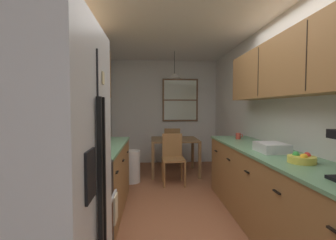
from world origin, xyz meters
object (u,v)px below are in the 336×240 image
storage_canister (84,147)px  stove_range (68,221)px  dining_table (174,144)px  dining_chair_near (173,156)px  trash_bin (131,166)px  microwave_over_range (50,69)px  dish_rack (271,148)px  dining_chair_far (172,145)px  refrigerator (27,203)px  fruit_bowl (302,159)px  mug_by_coffeemaker (238,136)px

storage_canister → stove_range: bearing=-89.4°
dining_table → dining_chair_near: 0.66m
trash_bin → storage_canister: bearing=-98.5°
microwave_over_range → dining_chair_near: size_ratio=0.62×
storage_canister → dish_rack: storage_canister is taller
trash_bin → storage_canister: (-0.30, -2.01, 0.70)m
stove_range → dish_rack: (1.97, 0.57, 0.48)m
stove_range → dish_rack: size_ratio=3.24×
stove_range → dining_table: size_ratio=1.14×
microwave_over_range → dining_chair_far: (1.27, 3.69, -1.18)m
dining_table → storage_canister: 2.82m
refrigerator → trash_bin: refrigerator is taller
dining_chair_near → fruit_bowl: bearing=-68.5°
refrigerator → fruit_bowl: 2.08m
stove_range → trash_bin: stove_range is taller
trash_bin → storage_canister: 2.15m
trash_bin → fruit_bowl: 3.04m
microwave_over_range → mug_by_coffeemaker: bearing=38.0°
trash_bin → microwave_over_range: bearing=-99.2°
dining_chair_far → dining_chair_near: bearing=-94.4°
fruit_bowl → dish_rack: bearing=91.2°
microwave_over_range → dish_rack: microwave_over_range is taller
dish_rack → stove_range: bearing=-163.9°
microwave_over_range → fruit_bowl: 2.23m
dining_chair_far → refrigerator: bearing=-104.1°
dining_chair_far → fruit_bowl: 3.75m
trash_bin → dish_rack: (1.68, -1.94, 0.66)m
stove_range → fruit_bowl: bearing=1.6°
mug_by_coffeemaker → fruit_bowl: same height
refrigerator → stove_range: refrigerator is taller
dining_chair_near → fruit_bowl: fruit_bowl is taller
fruit_bowl → dining_chair_near: bearing=111.5°
mug_by_coffeemaker → dish_rack: bearing=-91.5°
microwave_over_range → dish_rack: size_ratio=1.65×
dining_chair_far → mug_by_coffeemaker: 2.25m
microwave_over_range → mug_by_coffeemaker: 2.78m
dining_chair_near → stove_range: bearing=-113.8°
microwave_over_range → dining_chair_far: size_ratio=0.62×
dining_chair_far → storage_canister: storage_canister is taller
refrigerator → stove_range: (-0.05, 0.72, -0.44)m
dish_rack → microwave_over_range: bearing=-164.7°
stove_range → microwave_over_range: size_ratio=1.96×
dining_chair_far → fruit_bowl: size_ratio=3.88×
trash_bin → dish_rack: size_ratio=1.73×
storage_canister → fruit_bowl: (1.99, -0.44, -0.05)m
dining_table → storage_canister: bearing=-114.4°
dining_chair_far → fruit_bowl: fruit_bowl is taller
microwave_over_range → fruit_bowl: size_ratio=2.41×
mug_by_coffeemaker → dish_rack: 1.08m
stove_range → dining_table: 3.26m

